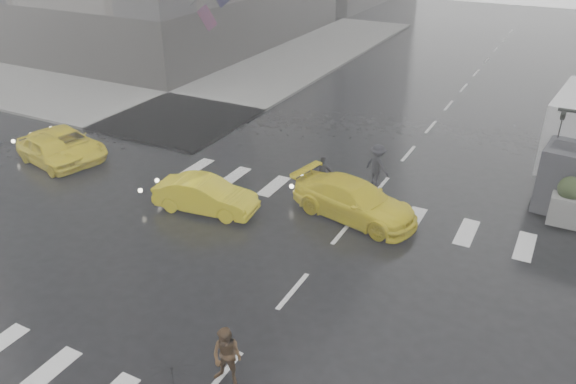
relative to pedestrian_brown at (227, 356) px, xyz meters
The scene contains 11 objects.
ground 4.09m from the pedestrian_brown, 93.67° to the left, with size 120.00×120.00×0.00m, color black.
sidewalk_nw 29.21m from the pedestrian_brown, 132.58° to the left, with size 35.00×35.00×0.15m, color slate.
road_markings 4.09m from the pedestrian_brown, 93.67° to the left, with size 18.00×48.00×0.01m, color silver, non-canonical shape.
planter_west 13.94m from the pedestrian_brown, 61.07° to the left, with size 1.10×1.10×1.80m.
pedestrian_brown is the anchor object (origin of this frame).
pedestrian_far_a 10.91m from the pedestrian_brown, 102.23° to the left, with size 0.88×0.54×1.51m, color black.
pedestrian_far_b 12.12m from the pedestrian_brown, 92.33° to the left, with size 1.18×0.65×1.83m, color black.
taxi_front 15.98m from the pedestrian_brown, 153.24° to the left, with size 1.57×3.91×1.33m, color yellow.
taxi_mid 8.90m from the pedestrian_brown, 128.62° to the left, with size 1.40×4.00×1.32m, color yellow.
taxi_rear 9.14m from the pedestrian_brown, 91.91° to the left, with size 2.01×4.36×1.43m, color yellow.
taxi_far 16.45m from the pedestrian_brown, 150.06° to the left, with size 2.08×3.99×1.25m, color yellow.
Camera 1 is at (6.36, -12.40, 10.67)m, focal length 35.00 mm.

